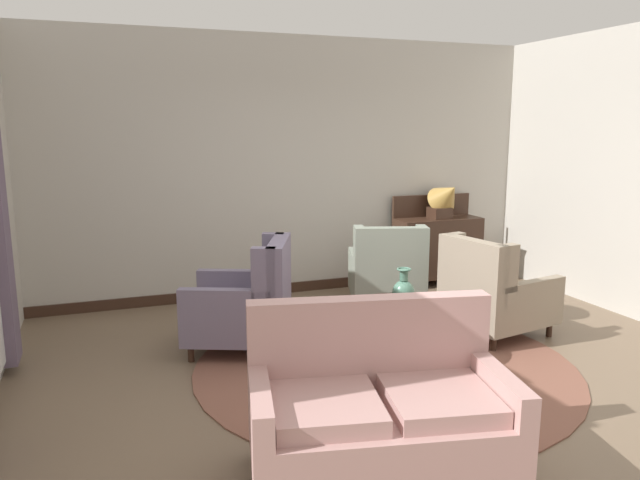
% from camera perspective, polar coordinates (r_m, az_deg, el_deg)
% --- Properties ---
extents(ground, '(8.52, 8.52, 0.00)m').
position_cam_1_polar(ground, '(4.94, 7.73, -13.07)').
color(ground, brown).
extents(wall_back, '(6.25, 0.08, 3.01)m').
position_cam_1_polar(wall_back, '(7.11, -2.51, 6.92)').
color(wall_back, '#BCB7AD').
rests_on(wall_back, ground).
extents(wall_right, '(0.08, 3.90, 3.01)m').
position_cam_1_polar(wall_right, '(7.09, 27.13, 5.73)').
color(wall_right, '#BCB7AD').
rests_on(wall_right, ground).
extents(baseboard_back, '(6.09, 0.03, 0.12)m').
position_cam_1_polar(baseboard_back, '(7.31, -2.29, -4.50)').
color(baseboard_back, '#382319').
rests_on(baseboard_back, ground).
extents(area_rug, '(3.19, 3.19, 0.01)m').
position_cam_1_polar(area_rug, '(5.18, 6.16, -11.78)').
color(area_rug, brown).
rests_on(area_rug, ground).
extents(coffee_table, '(0.91, 0.91, 0.48)m').
position_cam_1_polar(coffee_table, '(5.18, 7.65, -7.24)').
color(coffee_table, '#382319').
rests_on(coffee_table, ground).
extents(porcelain_vase, '(0.19, 0.19, 0.35)m').
position_cam_1_polar(porcelain_vase, '(5.10, 7.96, -4.90)').
color(porcelain_vase, '#4C7A66').
rests_on(porcelain_vase, coffee_table).
extents(settee, '(1.60, 1.07, 0.98)m').
position_cam_1_polar(settee, '(3.57, 5.66, -15.58)').
color(settee, tan).
rests_on(settee, ground).
extents(armchair_far_left, '(1.04, 0.92, 0.98)m').
position_cam_1_polar(armchair_far_left, '(5.95, 16.17, -5.04)').
color(armchair_far_left, gray).
rests_on(armchair_far_left, ground).
extents(armchair_beside_settee, '(0.99, 1.04, 0.96)m').
position_cam_1_polar(armchair_beside_settee, '(6.56, 6.41, -3.15)').
color(armchair_beside_settee, gray).
rests_on(armchair_beside_settee, ground).
extents(armchair_foreground_right, '(1.11, 1.05, 1.01)m').
position_cam_1_polar(armchair_foreground_right, '(5.41, -6.99, -6.06)').
color(armchair_foreground_right, slate).
rests_on(armchair_foreground_right, ground).
extents(side_table, '(0.56, 0.56, 0.74)m').
position_cam_1_polar(side_table, '(6.37, 15.93, -3.62)').
color(side_table, '#382319').
rests_on(side_table, ground).
extents(sideboard, '(1.10, 0.41, 1.13)m').
position_cam_1_polar(sideboard, '(7.73, 11.11, -0.56)').
color(sideboard, '#382319').
rests_on(sideboard, ground).
extents(gramophone, '(0.41, 0.52, 0.56)m').
position_cam_1_polar(gramophone, '(7.58, 11.99, 4.04)').
color(gramophone, '#382319').
rests_on(gramophone, sideboard).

